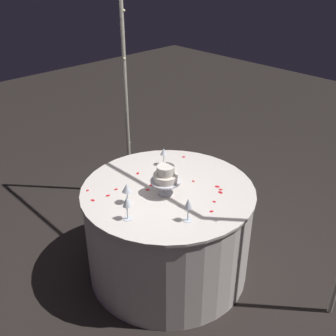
{
  "coord_description": "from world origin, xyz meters",
  "views": [
    {
      "loc": [
        1.83,
        -1.76,
        2.35
      ],
      "look_at": [
        0.0,
        0.0,
        0.94
      ],
      "focal_mm": 43.51,
      "sensor_mm": 36.0,
      "label": 1
    }
  ],
  "objects_px": {
    "wine_glass_1": "(127,189)",
    "wine_glass_3": "(127,203)",
    "main_table": "(168,231)",
    "wine_glass_0": "(164,153)",
    "wine_glass_2": "(188,205)",
    "decorative_arch": "(221,71)",
    "tiered_cake": "(166,176)"
  },
  "relations": [
    {
      "from": "wine_glass_1",
      "to": "wine_glass_3",
      "type": "relative_size",
      "value": 0.9
    },
    {
      "from": "main_table",
      "to": "wine_glass_1",
      "type": "bearing_deg",
      "value": -100.71
    },
    {
      "from": "wine_glass_0",
      "to": "wine_glass_2",
      "type": "relative_size",
      "value": 0.87
    },
    {
      "from": "decorative_arch",
      "to": "wine_glass_3",
      "type": "bearing_deg",
      "value": -84.9
    },
    {
      "from": "wine_glass_1",
      "to": "wine_glass_0",
      "type": "bearing_deg",
      "value": 112.29
    },
    {
      "from": "wine_glass_2",
      "to": "decorative_arch",
      "type": "bearing_deg",
      "value": 117.49
    },
    {
      "from": "main_table",
      "to": "wine_glass_1",
      "type": "height_order",
      "value": "wine_glass_1"
    },
    {
      "from": "wine_glass_0",
      "to": "wine_glass_1",
      "type": "bearing_deg",
      "value": -67.71
    },
    {
      "from": "wine_glass_0",
      "to": "wine_glass_2",
      "type": "height_order",
      "value": "wine_glass_2"
    },
    {
      "from": "wine_glass_0",
      "to": "wine_glass_3",
      "type": "height_order",
      "value": "wine_glass_3"
    },
    {
      "from": "decorative_arch",
      "to": "wine_glass_0",
      "type": "height_order",
      "value": "decorative_arch"
    },
    {
      "from": "wine_glass_1",
      "to": "wine_glass_3",
      "type": "xyz_separation_m",
      "value": [
        0.15,
        -0.12,
        0.01
      ]
    },
    {
      "from": "wine_glass_1",
      "to": "wine_glass_3",
      "type": "distance_m",
      "value": 0.19
    },
    {
      "from": "wine_glass_2",
      "to": "main_table",
      "type": "bearing_deg",
      "value": 154.43
    },
    {
      "from": "decorative_arch",
      "to": "wine_glass_0",
      "type": "xyz_separation_m",
      "value": [
        -0.29,
        -0.3,
        -0.66
      ]
    },
    {
      "from": "wine_glass_1",
      "to": "wine_glass_2",
      "type": "distance_m",
      "value": 0.46
    },
    {
      "from": "wine_glass_0",
      "to": "wine_glass_1",
      "type": "distance_m",
      "value": 0.61
    },
    {
      "from": "wine_glass_1",
      "to": "wine_glass_2",
      "type": "height_order",
      "value": "wine_glass_2"
    },
    {
      "from": "main_table",
      "to": "wine_glass_0",
      "type": "relative_size",
      "value": 8.76
    },
    {
      "from": "tiered_cake",
      "to": "wine_glass_0",
      "type": "height_order",
      "value": "tiered_cake"
    },
    {
      "from": "wine_glass_3",
      "to": "wine_glass_1",
      "type": "bearing_deg",
      "value": 141.28
    },
    {
      "from": "wine_glass_0",
      "to": "wine_glass_3",
      "type": "xyz_separation_m",
      "value": [
        0.38,
        -0.68,
        0.02
      ]
    },
    {
      "from": "wine_glass_3",
      "to": "main_table",
      "type": "bearing_deg",
      "value": 100.94
    },
    {
      "from": "decorative_arch",
      "to": "tiered_cake",
      "type": "xyz_separation_m",
      "value": [
        0.03,
        -0.59,
        -0.63
      ]
    },
    {
      "from": "main_table",
      "to": "wine_glass_2",
      "type": "height_order",
      "value": "wine_glass_2"
    },
    {
      "from": "main_table",
      "to": "wine_glass_0",
      "type": "height_order",
      "value": "wine_glass_0"
    },
    {
      "from": "wine_glass_2",
      "to": "wine_glass_1",
      "type": "bearing_deg",
      "value": -160.64
    },
    {
      "from": "main_table",
      "to": "tiered_cake",
      "type": "bearing_deg",
      "value": -59.26
    },
    {
      "from": "decorative_arch",
      "to": "main_table",
      "type": "bearing_deg",
      "value": -89.88
    },
    {
      "from": "main_table",
      "to": "wine_glass_3",
      "type": "xyz_separation_m",
      "value": [
        0.09,
        -0.45,
        0.51
      ]
    },
    {
      "from": "main_table",
      "to": "wine_glass_1",
      "type": "distance_m",
      "value": 0.6
    },
    {
      "from": "wine_glass_0",
      "to": "decorative_arch",
      "type": "bearing_deg",
      "value": 45.95
    }
  ]
}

